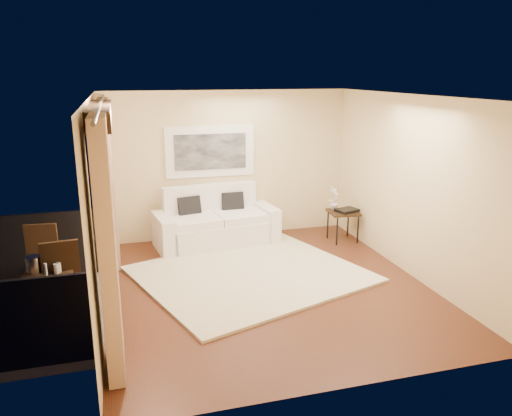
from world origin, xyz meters
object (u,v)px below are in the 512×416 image
object	(u,v)px
orchid	(334,198)
side_table	(343,214)
sofa	(215,224)
balcony_chair_far	(44,251)
balcony_chair_near	(62,278)
ice_bucket	(34,264)
bistro_table	(49,279)

from	to	relation	value
orchid	side_table	bearing A→B (deg)	-38.57
sofa	side_table	size ratio (longest dim) A/B	4.02
balcony_chair_far	balcony_chair_near	size ratio (longest dim) A/B	0.96
side_table	balcony_chair_near	bearing A→B (deg)	-157.09
sofa	ice_bucket	world-z (taller)	sofa
sofa	bistro_table	bearing A→B (deg)	-143.89
sofa	orchid	xyz separation A→B (m)	(2.14, -0.38, 0.42)
sofa	side_table	xyz separation A→B (m)	(2.28, -0.50, 0.14)
side_table	ice_bucket	distance (m)	5.29
balcony_chair_far	balcony_chair_near	distance (m)	1.19
bistro_table	balcony_chair_far	bearing A→B (deg)	99.09
balcony_chair_far	ice_bucket	distance (m)	1.04
orchid	bistro_table	size ratio (longest dim) A/B	0.68
orchid	bistro_table	xyz separation A→B (m)	(-4.65, -2.02, -0.21)
side_table	ice_bucket	world-z (taller)	ice_bucket
bistro_table	balcony_chair_far	distance (m)	1.11
sofa	balcony_chair_far	xyz separation A→B (m)	(-2.69, -1.31, 0.22)
balcony_chair_far	side_table	bearing A→B (deg)	-165.17
bistro_table	balcony_chair_far	size ratio (longest dim) A/B	0.67
orchid	balcony_chair_near	bearing A→B (deg)	-155.25
sofa	side_table	bearing A→B (deg)	-19.85
bistro_table	balcony_chair_near	xyz separation A→B (m)	(0.16, -0.05, 0.02)
bistro_table	orchid	bearing A→B (deg)	23.43
orchid	balcony_chair_far	xyz separation A→B (m)	(-4.83, -0.93, -0.21)
orchid	bistro_table	bearing A→B (deg)	-156.57
side_table	bistro_table	xyz separation A→B (m)	(-4.80, -1.90, 0.08)
orchid	balcony_chair_far	world-z (taller)	orchid
orchid	balcony_chair_near	distance (m)	4.95
balcony_chair_far	orchid	bearing A→B (deg)	-163.60
orchid	balcony_chair_far	bearing A→B (deg)	-169.15
orchid	bistro_table	world-z (taller)	orchid
balcony_chair_near	ice_bucket	distance (m)	0.38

